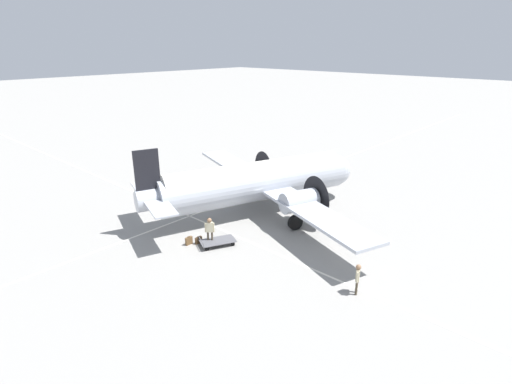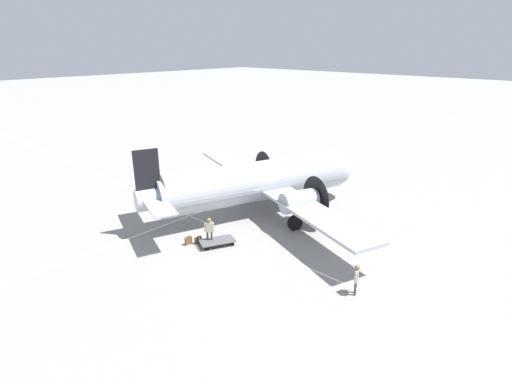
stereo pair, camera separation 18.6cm
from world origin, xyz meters
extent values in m
plane|color=gray|center=(0.00, 0.00, 0.00)|extent=(300.00, 300.00, 0.00)
cube|color=silver|center=(0.00, -3.34, 0.00)|extent=(120.00, 0.16, 0.01)
cube|color=silver|center=(3.84, 0.00, 0.00)|extent=(0.16, 120.00, 0.01)
cylinder|color=#ADB2BC|center=(0.00, 0.00, 2.44)|extent=(14.90, 7.58, 2.68)
cylinder|color=silver|center=(0.00, 0.00, 3.17)|extent=(13.95, 6.58, 1.87)
sphere|color=#ADB2BC|center=(-7.00, 2.53, 2.44)|extent=(2.54, 2.54, 2.54)
cylinder|color=#ADB2BC|center=(7.00, -2.53, 2.57)|extent=(3.23, 2.37, 1.47)
cube|color=black|center=(7.51, -2.72, 4.44)|extent=(1.58, 0.69, 3.08)
cube|color=#ADB2BC|center=(7.34, -2.65, 2.71)|extent=(3.85, 7.35, 0.10)
cube|color=#ADB2BC|center=(-1.02, 0.37, 2.10)|extent=(9.97, 22.23, 0.20)
cylinder|color=#ADB2BC|center=(-2.58, -3.19, 2.12)|extent=(2.89, 2.25, 1.47)
cylinder|color=black|center=(-3.89, -2.71, 2.12)|extent=(1.09, 2.92, 3.09)
sphere|color=black|center=(-4.01, -2.67, 2.12)|extent=(0.51, 0.51, 0.51)
cylinder|color=#ADB2BC|center=(0.05, 4.10, 2.12)|extent=(2.89, 2.25, 1.47)
cylinder|color=black|center=(-1.26, 4.57, 2.12)|extent=(1.09, 2.92, 3.09)
sphere|color=black|center=(-1.38, 4.62, 2.12)|extent=(0.51, 0.51, 0.51)
cylinder|color=#4C4C51|center=(-2.34, -3.27, 1.04)|extent=(0.18, 0.18, 0.98)
cylinder|color=black|center=(-2.34, -3.27, 0.55)|extent=(1.14, 0.66, 1.10)
cylinder|color=#4C4C51|center=(0.29, 4.01, 1.04)|extent=(0.18, 0.18, 0.98)
cylinder|color=black|center=(0.29, 4.01, 0.55)|extent=(1.14, 0.66, 1.10)
cylinder|color=#4C4C51|center=(-5.46, 1.97, 0.79)|extent=(0.14, 0.14, 0.88)
cylinder|color=black|center=(-5.46, 1.97, 0.35)|extent=(0.72, 0.41, 0.70)
cylinder|color=#473D2D|center=(4.41, 11.11, 0.41)|extent=(0.12, 0.12, 0.83)
cylinder|color=#473D2D|center=(4.18, 11.01, 0.41)|extent=(0.12, 0.12, 0.83)
cube|color=beige|center=(4.29, 11.06, 1.14)|extent=(0.44, 0.33, 0.62)
sphere|color=#8C6647|center=(4.29, 11.06, 1.59)|extent=(0.28, 0.28, 0.28)
cylinder|color=beige|center=(4.52, 11.16, 1.11)|extent=(0.10, 0.10, 0.59)
cylinder|color=beige|center=(4.07, 10.96, 1.11)|extent=(0.10, 0.10, 0.59)
cube|color=black|center=(4.33, 10.97, 1.22)|extent=(0.05, 0.03, 0.40)
cylinder|color=#473D2D|center=(5.90, 1.18, 0.45)|extent=(0.13, 0.13, 0.90)
cylinder|color=#473D2D|center=(5.71, 1.37, 0.45)|extent=(0.13, 0.13, 0.90)
cube|color=beige|center=(5.80, 1.27, 1.23)|extent=(0.45, 0.45, 0.67)
sphere|color=#8C6647|center=(5.80, 1.27, 1.72)|extent=(0.30, 0.30, 0.30)
cylinder|color=beige|center=(5.99, 1.08, 1.20)|extent=(0.10, 0.10, 0.64)
cylinder|color=beige|center=(5.62, 1.47, 1.20)|extent=(0.10, 0.10, 0.64)
cube|color=maroon|center=(5.73, 1.20, 1.32)|extent=(0.04, 0.05, 0.43)
cube|color=#47331E|center=(6.23, 0.61, 0.22)|extent=(0.50, 0.14, 0.45)
cube|color=#312315|center=(6.23, 0.61, 0.48)|extent=(0.18, 0.10, 0.02)
cube|color=brown|center=(6.76, 0.27, 0.26)|extent=(0.51, 0.16, 0.53)
cube|color=#4A3520|center=(6.76, 0.27, 0.56)|extent=(0.18, 0.11, 0.02)
cube|color=#56565B|center=(5.55, 1.72, 0.30)|extent=(2.55, 2.04, 0.04)
cube|color=#56565B|center=(6.54, 1.25, 0.54)|extent=(0.55, 1.09, 0.04)
cylinder|color=#56565B|center=(6.29, 0.74, 0.43)|extent=(0.04, 0.04, 0.22)
cylinder|color=#56565B|center=(6.78, 1.76, 0.43)|extent=(0.04, 0.04, 0.22)
cylinder|color=black|center=(4.57, 1.66, 0.14)|extent=(0.28, 0.17, 0.28)
cylinder|color=black|center=(4.98, 2.52, 0.14)|extent=(0.28, 0.17, 0.28)
cylinder|color=black|center=(6.12, 0.92, 0.14)|extent=(0.28, 0.17, 0.28)
cylinder|color=black|center=(6.52, 1.79, 0.14)|extent=(0.28, 0.17, 0.28)
cube|color=orange|center=(-1.69, 7.24, 0.01)|extent=(0.47, 0.47, 0.03)
cone|color=orange|center=(-1.69, 7.24, 0.31)|extent=(0.40, 0.40, 0.62)
camera|label=1|loc=(20.93, 19.21, 12.26)|focal=28.00mm
camera|label=2|loc=(20.80, 19.34, 12.26)|focal=28.00mm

